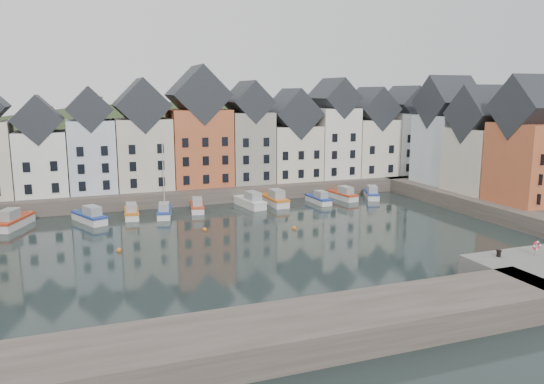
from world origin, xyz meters
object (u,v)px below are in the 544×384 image
boat_a (13,221)px  mooring_bollard (499,253)px  boat_d (164,211)px  life_ring_post (537,246)px

boat_a → mooring_bollard: 53.15m
boat_a → mooring_bollard: bearing=-17.7°
boat_a → boat_d: 17.77m
boat_a → life_ring_post: life_ring_post is taller
mooring_bollard → boat_a: bearing=140.1°
boat_d → mooring_bollard: (23.00, -33.52, 1.63)m
boat_a → boat_d: boat_d is taller
boat_a → life_ring_post: size_ratio=5.38×
life_ring_post → boat_d: bearing=127.3°
boat_a → life_ring_post: (43.97, -34.95, 2.09)m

